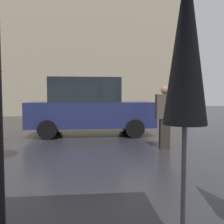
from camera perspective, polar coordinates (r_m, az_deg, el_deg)
The scene contains 4 objects.
folded_patio_umbrella_near at distance 1.93m, azimuth 16.61°, elevation 11.53°, with size 0.45×0.45×2.43m.
pedestrian_with_bag at distance 6.69m, azimuth 12.16°, elevation -0.28°, with size 0.51×0.24×1.66m.
parked_car_left at distance 8.97m, azimuth -5.23°, elevation 1.23°, with size 4.38×2.03×2.02m.
building_block at distance 19.43m, azimuth -6.25°, elevation 22.18°, with size 15.17×2.24×15.08m, color gray.
Camera 1 is at (0.18, -2.59, 1.41)m, focal length 39.76 mm.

